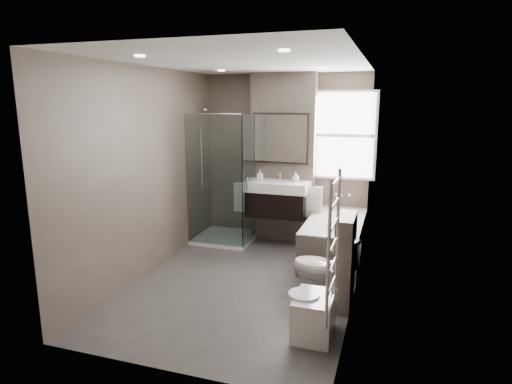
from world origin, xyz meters
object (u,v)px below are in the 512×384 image
at_px(bidet, 313,315).
at_px(bathtub, 335,237).
at_px(vanity, 277,198).
at_px(toilet, 323,269).

bearing_deg(bidet, bathtub, 92.45).
xyz_separation_m(bathtub, bidet, (0.09, -2.09, -0.11)).
distance_m(vanity, toilet, 1.94).
height_order(bathtub, toilet, toilet).
relative_size(vanity, bathtub, 0.59).
distance_m(vanity, bidet, 2.67).
height_order(vanity, bathtub, vanity).
height_order(vanity, bidet, vanity).
xyz_separation_m(bathtub, toilet, (0.05, -1.31, 0.05)).
relative_size(toilet, bidet, 1.41).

